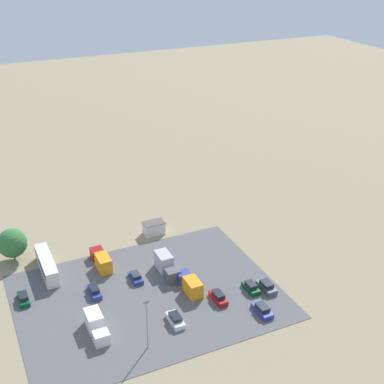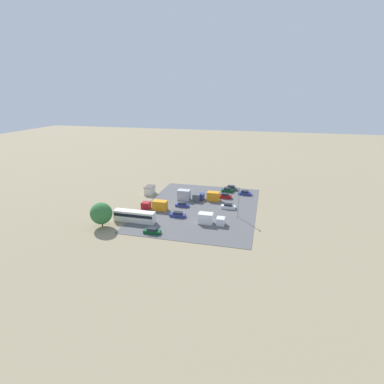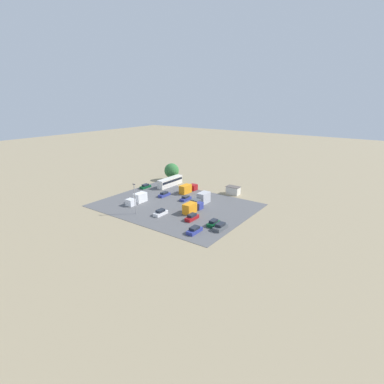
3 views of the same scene
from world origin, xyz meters
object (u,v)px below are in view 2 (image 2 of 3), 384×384
(parked_car_6, at_px, (228,206))
(parked_truck_2, at_px, (210,219))
(parked_car_0, at_px, (178,215))
(parked_car_1, at_px, (227,190))
(parked_car_3, at_px, (245,193))
(parked_truck_0, at_px, (210,196))
(parked_truck_3, at_px, (187,196))
(parked_car_7, at_px, (225,196))
(parked_truck_1, at_px, (156,205))
(parked_car_5, at_px, (231,188))
(shed_building, at_px, (150,190))
(parked_car_2, at_px, (152,231))
(bus, at_px, (135,216))
(parked_car_4, at_px, (182,205))

(parked_car_6, height_order, parked_truck_2, parked_truck_2)
(parked_car_0, xyz_separation_m, parked_car_1, (-26.20, 10.88, 0.03))
(parked_car_3, height_order, parked_truck_0, parked_truck_0)
(parked_car_0, relative_size, parked_truck_3, 0.60)
(parked_car_7, distance_m, parked_truck_1, 24.75)
(parked_car_5, xyz_separation_m, parked_car_7, (9.44, -0.89, 0.00))
(parked_car_0, bearing_deg, parked_truck_2, 76.29)
(shed_building, relative_size, parked_car_2, 1.07)
(parked_truck_0, bearing_deg, parked_car_7, -54.73)
(parked_truck_0, bearing_deg, parked_car_2, 161.19)
(parked_car_0, height_order, parked_truck_1, parked_truck_1)
(parked_car_5, bearing_deg, parked_car_1, -21.24)
(shed_building, distance_m, parked_car_3, 33.76)
(parked_car_6, distance_m, parked_truck_2, 13.05)
(parked_truck_3, bearing_deg, parked_car_5, 138.28)
(bus, height_order, parked_truck_0, bus)
(shed_building, distance_m, parked_truck_1, 15.78)
(parked_car_4, xyz_separation_m, parked_truck_2, (10.66, 10.97, 0.74))
(parked_car_3, xyz_separation_m, parked_truck_1, (20.91, -25.40, 0.71))
(parked_truck_3, bearing_deg, parked_car_1, 134.82)
(shed_building, xyz_separation_m, parked_truck_1, (13.83, 7.60, 0.03))
(bus, xyz_separation_m, parked_truck_0, (-22.36, 16.95, -0.35))
(parked_car_0, xyz_separation_m, parked_truck_2, (2.43, 9.95, 0.72))
(parked_truck_1, bearing_deg, parked_car_1, -40.30)
(shed_building, height_order, bus, bus)
(bus, distance_m, parked_truck_0, 28.05)
(parked_car_5, bearing_deg, parked_car_2, -20.39)
(parked_car_6, bearing_deg, parked_car_4, 97.60)
(bus, bearing_deg, parked_car_7, 139.86)
(parked_car_1, bearing_deg, parked_car_2, 159.67)
(parked_truck_1, bearing_deg, shed_building, 28.80)
(parked_truck_1, bearing_deg, parked_truck_2, -108.97)
(shed_building, xyz_separation_m, parked_car_0, (17.62, 15.73, -0.69))
(parked_car_4, bearing_deg, parked_car_0, -172.97)
(shed_building, bearing_deg, bus, 12.03)
(shed_building, xyz_separation_m, parked_car_4, (9.38, 14.71, -0.72))
(parked_car_0, bearing_deg, parked_car_1, 157.44)
(bus, height_order, parked_truck_3, parked_truck_3)
(parked_truck_2, bearing_deg, parked_car_0, -103.71)
(parked_car_0, bearing_deg, parked_car_5, 157.56)
(bus, distance_m, parked_car_6, 29.10)
(shed_building, distance_m, parked_car_6, 30.05)
(parked_car_1, distance_m, parked_car_4, 21.55)
(parked_car_1, bearing_deg, parked_car_0, 157.44)
(parked_truck_1, height_order, parked_truck_3, parked_truck_3)
(parked_car_4, relative_size, parked_car_6, 0.92)
(parked_car_3, relative_size, parked_car_5, 1.00)
(parked_car_1, bearing_deg, parked_car_5, -21.24)
(parked_car_1, distance_m, parked_car_3, 6.56)
(parked_car_5, distance_m, parked_car_7, 9.48)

